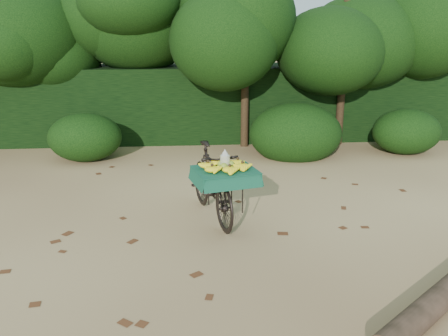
{
  "coord_description": "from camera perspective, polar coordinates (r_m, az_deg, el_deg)",
  "views": [
    {
      "loc": [
        -0.86,
        -5.62,
        2.77
      ],
      "look_at": [
        -0.36,
        0.53,
        0.9
      ],
      "focal_mm": 38.0,
      "sensor_mm": 36.0,
      "label": 1
    }
  ],
  "objects": [
    {
      "name": "bush_clumps",
      "position": [
        10.28,
        3.13,
        3.79
      ],
      "size": [
        8.8,
        1.7,
        0.9
      ],
      "primitive_type": null,
      "color": "black",
      "rests_on": "ground"
    },
    {
      "name": "hedge_backdrop",
      "position": [
        12.1,
        -0.47,
        7.97
      ],
      "size": [
        26.0,
        1.8,
        1.8
      ],
      "primitive_type": "cube",
      "color": "black",
      "rests_on": "ground"
    },
    {
      "name": "leaf_litter",
      "position": [
        6.91,
        2.95,
        -6.75
      ],
      "size": [
        7.0,
        7.3,
        0.01
      ],
      "primitive_type": null,
      "color": "#532B16",
      "rests_on": "ground"
    },
    {
      "name": "tree_row",
      "position": [
        11.15,
        -3.6,
        12.87
      ],
      "size": [
        14.5,
        2.0,
        4.0
      ],
      "primitive_type": null,
      "color": "black",
      "rests_on": "ground"
    },
    {
      "name": "ground",
      "position": [
        6.33,
        3.72,
        -9.14
      ],
      "size": [
        80.0,
        80.0,
        0.0
      ],
      "primitive_type": "plane",
      "color": "tan",
      "rests_on": "ground"
    },
    {
      "name": "vendor_bicycle",
      "position": [
        6.92,
        -1.41,
        -1.68
      ],
      "size": [
        1.09,
        1.96,
        1.12
      ],
      "rotation": [
        0.0,
        0.0,
        0.25
      ],
      "color": "black",
      "rests_on": "ground"
    }
  ]
}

